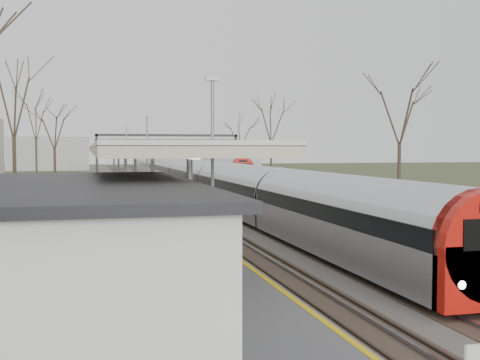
# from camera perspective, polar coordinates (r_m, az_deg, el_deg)

# --- Properties ---
(track_bed) EXTENTS (24.00, 160.00, 0.22)m
(track_bed) POSITION_cam_1_polar(r_m,az_deg,el_deg) (59.66, -3.06, -0.73)
(track_bed) COLOR #474442
(track_bed) RESTS_ON ground
(platform) EXTENTS (3.50, 69.00, 1.00)m
(platform) POSITION_cam_1_polar(r_m,az_deg,el_deg) (41.11, -11.09, -1.86)
(platform) COLOR #9E9B93
(platform) RESTS_ON ground
(canopy) EXTENTS (4.10, 50.00, 3.11)m
(canopy) POSITION_cam_1_polar(r_m,az_deg,el_deg) (36.46, -10.76, 2.92)
(canopy) COLOR slate
(canopy) RESTS_ON platform
(station_building) EXTENTS (6.00, 9.00, 3.20)m
(station_building) POSITION_cam_1_polar(r_m,az_deg,el_deg) (11.71, -20.16, -8.73)
(station_building) COLOR silver
(station_building) RESTS_ON ground
(signal_gantry) EXTENTS (21.00, 0.59, 6.08)m
(signal_gantry) POSITION_cam_1_polar(r_m,az_deg,el_deg) (89.16, -6.80, 3.60)
(signal_gantry) COLOR black
(signal_gantry) RESTS_ON ground
(tree_west_far) EXTENTS (5.50, 5.50, 11.33)m
(tree_west_far) POSITION_cam_1_polar(r_m,az_deg,el_deg) (51.89, -20.71, 7.31)
(tree_west_far) COLOR #2D231C
(tree_west_far) RESTS_ON ground
(tree_east_far) EXTENTS (5.00, 5.00, 10.30)m
(tree_east_far) POSITION_cam_1_polar(r_m,az_deg,el_deg) (52.08, 14.93, 6.58)
(tree_east_far) COLOR #2D231C
(tree_east_far) RESTS_ON ground
(train_near) EXTENTS (2.62, 90.21, 3.05)m
(train_near) POSITION_cam_1_polar(r_m,az_deg,el_deg) (57.08, -5.39, 0.51)
(train_near) COLOR #A9ACB4
(train_near) RESTS_ON ground
(train_far) EXTENTS (2.62, 75.21, 3.05)m
(train_far) POSITION_cam_1_polar(r_m,az_deg,el_deg) (99.47, -5.12, 1.57)
(train_far) COLOR #A9ACB4
(train_far) RESTS_ON ground
(passenger) EXTENTS (0.46, 0.69, 1.89)m
(passenger) POSITION_cam_1_polar(r_m,az_deg,el_deg) (22.40, -5.67, -2.14)
(passenger) COLOR #27404C
(passenger) RESTS_ON platform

